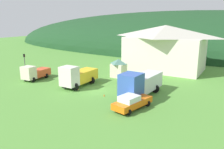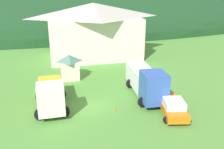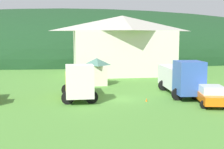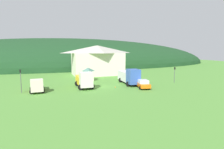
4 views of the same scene
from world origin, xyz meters
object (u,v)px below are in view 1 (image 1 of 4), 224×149
depot_building (165,47)px  box_truck_blue (140,83)px  service_pickup_orange (132,102)px  traffic_cone_mid_row (78,90)px  heavy_rig_striped (77,76)px  light_truck_cream (34,73)px  traffic_light_west (25,63)px  traffic_cone_near_pickup (104,96)px  play_shed_cream (119,68)px

depot_building → box_truck_blue: size_ratio=1.84×
service_pickup_orange → traffic_cone_mid_row: bearing=-91.5°
depot_building → heavy_rig_striped: (-7.48, -17.72, -2.91)m
light_truck_cream → traffic_light_west: 2.86m
service_pickup_orange → traffic_cone_mid_row: 10.07m
depot_building → traffic_light_west: depot_building is taller
light_truck_cream → traffic_cone_mid_row: 9.78m
depot_building → traffic_cone_near_pickup: (-1.63, -19.53, -4.51)m
box_truck_blue → play_shed_cream: bearing=-131.6°
play_shed_cream → traffic_light_west: traffic_light_west is taller
depot_building → light_truck_cream: 24.65m
box_truck_blue → light_truck_cream: bearing=-82.2°
box_truck_blue → traffic_cone_near_pickup: bearing=-56.2°
depot_building → box_truck_blue: depot_building is taller
traffic_cone_near_pickup → traffic_cone_mid_row: (-4.77, 0.50, 0.00)m
play_shed_cream → traffic_cone_near_pickup: (3.31, -9.85, -1.63)m
traffic_cone_near_pickup → traffic_cone_mid_row: 4.80m
service_pickup_orange → traffic_cone_near_pickup: bearing=-99.0°
traffic_cone_near_pickup → light_truck_cream: bearing=175.5°
heavy_rig_striped → box_truck_blue: bearing=92.8°
depot_building → traffic_cone_near_pickup: depot_building is taller
light_truck_cream → service_pickup_orange: 19.66m
depot_building → play_shed_cream: 11.23m
light_truck_cream → traffic_light_west: (-2.53, 0.23, 1.32)m
light_truck_cream → traffic_cone_near_pickup: size_ratio=8.23×
traffic_cone_mid_row → heavy_rig_striped: bearing=129.6°
play_shed_cream → heavy_rig_striped: 8.44m
depot_building → traffic_light_west: 26.08m
light_truck_cream → box_truck_blue: box_truck_blue is taller
play_shed_cream → traffic_cone_mid_row: play_shed_cream is taller
play_shed_cream → service_pickup_orange: (8.26, -11.83, -0.81)m
traffic_cone_near_pickup → heavy_rig_striped: bearing=162.8°
light_truck_cream → traffic_light_west: traffic_light_west is taller
traffic_light_west → depot_building: bearing=44.3°
light_truck_cream → box_truck_blue: (18.50, 1.18, 0.57)m
traffic_cone_near_pickup → box_truck_blue: bearing=29.7°
traffic_cone_mid_row → light_truck_cream: bearing=176.2°
traffic_cone_near_pickup → traffic_cone_mid_row: bearing=174.0°
heavy_rig_striped → service_pickup_orange: size_ratio=1.21×
service_pickup_orange → depot_building: bearing=-158.5°
depot_building → play_shed_cream: size_ratio=4.86×
depot_building → play_shed_cream: (-4.94, -9.67, -2.88)m
traffic_light_west → traffic_cone_mid_row: size_ratio=8.13×
light_truck_cream → heavy_rig_striped: size_ratio=0.76×
heavy_rig_striped → traffic_cone_near_pickup: size_ratio=10.81×
play_shed_cream → traffic_cone_near_pickup: 10.52m
play_shed_cream → heavy_rig_striped: bearing=-107.6°
traffic_light_west → box_truck_blue: bearing=2.6°
depot_building → service_pickup_orange: (3.32, -21.50, -3.68)m
play_shed_cream → box_truck_blue: bearing=-45.7°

